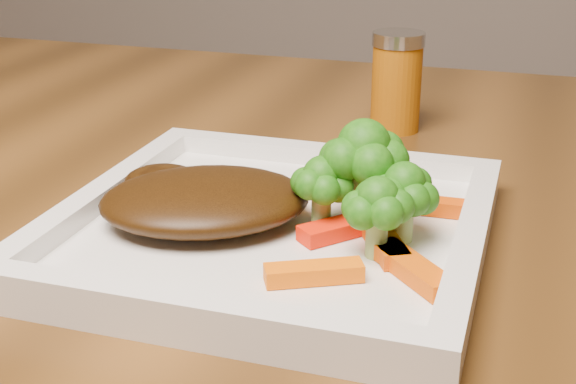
% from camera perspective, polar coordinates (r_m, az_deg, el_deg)
% --- Properties ---
extents(plate, '(0.27, 0.27, 0.01)m').
position_cam_1_polar(plate, '(0.53, -1.04, -3.00)').
color(plate, white).
rests_on(plate, dining_table).
extents(steak, '(0.17, 0.16, 0.03)m').
position_cam_1_polar(steak, '(0.53, -5.92, -0.57)').
color(steak, '#3A2108').
rests_on(steak, plate).
extents(broccoli_0, '(0.07, 0.07, 0.07)m').
position_cam_1_polar(broccoli_0, '(0.52, 5.36, 1.50)').
color(broccoli_0, '#1F7513').
rests_on(broccoli_0, plate).
extents(broccoli_1, '(0.06, 0.06, 0.06)m').
position_cam_1_polar(broccoli_1, '(0.50, 8.26, -0.03)').
color(broccoli_1, '#136510').
rests_on(broccoli_1, plate).
extents(broccoli_2, '(0.06, 0.06, 0.06)m').
position_cam_1_polar(broccoli_2, '(0.47, 6.39, -1.33)').
color(broccoli_2, '#216410').
rests_on(broccoli_2, plate).
extents(broccoli_3, '(0.05, 0.05, 0.06)m').
position_cam_1_polar(broccoli_3, '(0.51, 2.41, 0.64)').
color(broccoli_3, '#136210').
rests_on(broccoli_3, plate).
extents(carrot_0, '(0.06, 0.04, 0.01)m').
position_cam_1_polar(carrot_0, '(0.45, 1.85, -5.76)').
color(carrot_0, '#FF6804').
rests_on(carrot_0, plate).
extents(carrot_1, '(0.06, 0.06, 0.01)m').
position_cam_1_polar(carrot_1, '(0.46, 8.80, -5.38)').
color(carrot_1, '#DC5203').
rests_on(carrot_1, plate).
extents(carrot_3, '(0.05, 0.02, 0.01)m').
position_cam_1_polar(carrot_3, '(0.55, 11.13, -1.08)').
color(carrot_3, '#DF4603').
rests_on(carrot_3, plate).
extents(carrot_4, '(0.05, 0.04, 0.01)m').
position_cam_1_polar(carrot_4, '(0.57, 2.43, 0.33)').
color(carrot_4, '#EE4003').
rests_on(carrot_4, plate).
extents(carrot_5, '(0.04, 0.06, 0.01)m').
position_cam_1_polar(carrot_5, '(0.49, 6.76, -3.45)').
color(carrot_5, '#D14B03').
rests_on(carrot_5, plate).
extents(carrot_6, '(0.06, 0.06, 0.01)m').
position_cam_1_polar(carrot_6, '(0.51, 4.13, -2.48)').
color(carrot_6, '#FF1E04').
rests_on(carrot_6, plate).
extents(spice_shaker, '(0.06, 0.06, 0.09)m').
position_cam_1_polar(spice_shaker, '(0.75, 7.72, 7.76)').
color(spice_shaker, '#A45709').
rests_on(spice_shaker, dining_table).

